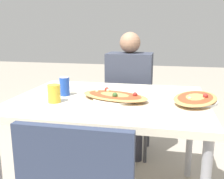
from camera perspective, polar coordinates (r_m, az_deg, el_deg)
The scene contains 7 objects.
dining_table at distance 1.72m, azimuth -0.60°, elevation -4.05°, with size 1.24×0.95×0.74m.
chair_far_seated at distance 2.53m, azimuth 4.09°, elevation -2.36°, with size 0.40×0.40×0.90m.
person_seated at distance 2.38m, azimuth 3.77°, elevation 1.00°, with size 0.40×0.30×1.15m.
pizza_main at distance 1.67m, azimuth 0.55°, elevation -1.47°, with size 0.50×0.37×0.06m.
soda_can at distance 1.79m, azimuth -10.28°, elevation 0.68°, with size 0.07×0.07×0.12m.
drink_glass at distance 1.63m, azimuth -12.49°, elevation -0.86°, with size 0.08×0.08×0.11m.
pizza_second at distance 1.69m, azimuth 17.69°, elevation -1.92°, with size 0.36×0.47×0.06m.
Camera 1 is at (0.36, -1.61, 1.18)m, focal length 42.00 mm.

